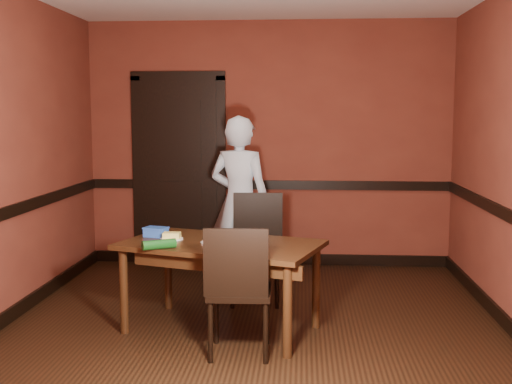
# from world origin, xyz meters

# --- Properties ---
(floor) EXTENTS (4.00, 4.50, 0.01)m
(floor) POSITION_xyz_m (0.00, 0.00, 0.00)
(floor) COLOR black
(floor) RESTS_ON ground
(wall_back) EXTENTS (4.00, 0.02, 2.70)m
(wall_back) POSITION_xyz_m (0.00, 2.25, 1.35)
(wall_back) COLOR maroon
(wall_back) RESTS_ON ground
(wall_front) EXTENTS (4.00, 0.02, 2.70)m
(wall_front) POSITION_xyz_m (0.00, -2.25, 1.35)
(wall_front) COLOR maroon
(wall_front) RESTS_ON ground
(dado_back) EXTENTS (4.00, 0.03, 0.10)m
(dado_back) POSITION_xyz_m (0.00, 2.23, 0.90)
(dado_back) COLOR black
(dado_back) RESTS_ON ground
(dado_left) EXTENTS (0.03, 4.50, 0.10)m
(dado_left) POSITION_xyz_m (-1.99, 0.00, 0.90)
(dado_left) COLOR black
(dado_left) RESTS_ON ground
(baseboard_back) EXTENTS (4.00, 0.03, 0.12)m
(baseboard_back) POSITION_xyz_m (0.00, 2.23, 0.06)
(baseboard_back) COLOR black
(baseboard_back) RESTS_ON ground
(baseboard_left) EXTENTS (0.03, 4.50, 0.12)m
(baseboard_left) POSITION_xyz_m (-1.99, 0.00, 0.06)
(baseboard_left) COLOR black
(baseboard_left) RESTS_ON ground
(baseboard_right) EXTENTS (0.03, 4.50, 0.12)m
(baseboard_right) POSITION_xyz_m (1.99, 0.00, 0.06)
(baseboard_right) COLOR black
(baseboard_right) RESTS_ON ground
(door) EXTENTS (1.05, 0.07, 2.20)m
(door) POSITION_xyz_m (-1.00, 2.22, 1.09)
(door) COLOR black
(door) RESTS_ON ground
(dining_table) EXTENTS (1.68, 1.26, 0.70)m
(dining_table) POSITION_xyz_m (-0.25, -0.02, 0.35)
(dining_table) COLOR black
(dining_table) RESTS_ON floor
(chair_far) EXTENTS (0.48, 0.48, 0.97)m
(chair_far) POSITION_xyz_m (-0.04, 0.76, 0.48)
(chair_far) COLOR black
(chair_far) RESTS_ON floor
(chair_near) EXTENTS (0.45, 0.45, 0.93)m
(chair_near) POSITION_xyz_m (-0.05, -0.49, 0.47)
(chair_near) COLOR black
(chair_near) RESTS_ON floor
(person) EXTENTS (0.70, 0.56, 1.67)m
(person) POSITION_xyz_m (-0.23, 1.30, 0.84)
(person) COLOR silver
(person) RESTS_ON floor
(sandwich_plate) EXTENTS (0.27, 0.27, 0.07)m
(sandwich_plate) POSITION_xyz_m (-0.26, -0.09, 0.72)
(sandwich_plate) COLOR silver
(sandwich_plate) RESTS_ON dining_table
(sauce_jar) EXTENTS (0.08, 0.08, 0.09)m
(sauce_jar) POSITION_xyz_m (0.09, -0.19, 0.75)
(sauce_jar) COLOR #528744
(sauce_jar) RESTS_ON dining_table
(cheese_saucer) EXTENTS (0.18, 0.18, 0.06)m
(cheese_saucer) POSITION_xyz_m (-0.65, 0.07, 0.72)
(cheese_saucer) COLOR silver
(cheese_saucer) RESTS_ON dining_table
(food_tub) EXTENTS (0.21, 0.17, 0.08)m
(food_tub) POSITION_xyz_m (-0.80, 0.17, 0.74)
(food_tub) COLOR blue
(food_tub) RESTS_ON dining_table
(wrapped_veg) EXTENTS (0.25, 0.19, 0.07)m
(wrapped_veg) POSITION_xyz_m (-0.67, -0.30, 0.74)
(wrapped_veg) COLOR #103F12
(wrapped_veg) RESTS_ON dining_table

